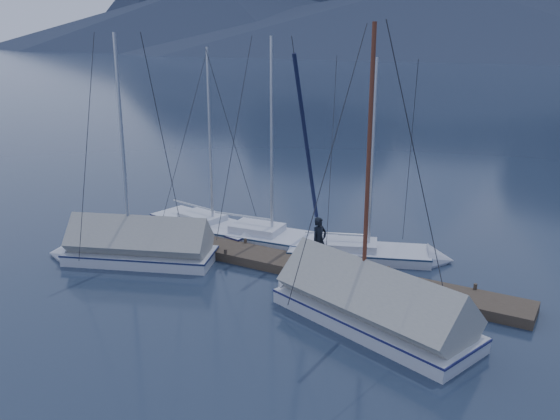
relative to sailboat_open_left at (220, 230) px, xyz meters
The scene contains 9 objects.
ground 5.74m from the sailboat_open_left, 43.82° to the right, with size 1000.00×1000.00×0.00m, color #151F31.
dock 4.59m from the sailboat_open_left, 25.48° to the right, with size 18.00×1.50×0.54m.
mooring_posts 4.15m from the sailboat_open_left, 28.46° to the right, with size 15.12×1.52×0.35m.
sailboat_open_left is the anchor object (origin of this frame).
sailboat_open_mid 3.11m from the sailboat_open_left, ahead, with size 7.08×2.97×9.16m.
sailboat_open_right 7.17m from the sailboat_open_left, ahead, with size 6.54×3.88×8.36m.
sailboat_covered_near 9.54m from the sailboat_open_left, 28.55° to the right, with size 7.77×4.46×9.67m.
sailboat_covered_far 4.59m from the sailboat_open_left, 105.50° to the right, with size 6.90×4.19×9.30m.
person 6.02m from the sailboat_open_left, 17.34° to the right, with size 0.64×0.42×1.75m, color black.
Camera 1 is at (10.34, -16.04, 8.38)m, focal length 38.00 mm.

